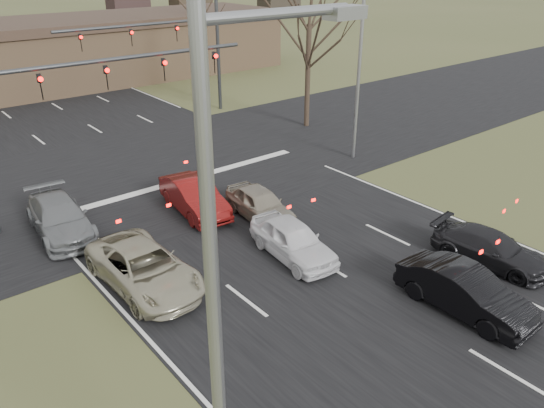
{
  "coord_description": "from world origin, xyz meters",
  "views": [
    {
      "loc": [
        -11.75,
        -8.51,
        10.17
      ],
      "look_at": [
        -0.9,
        4.87,
        2.0
      ],
      "focal_mm": 35.0,
      "sensor_mm": 36.0,
      "label": 1
    }
  ],
  "objects_px": {
    "streetlight_left": "(228,348)",
    "streetlight_right_near": "(358,54)",
    "mast_arm_near": "(58,95)",
    "car_white_sedan": "(293,240)",
    "car_red_ahead": "(194,196)",
    "car_black_hatch": "(465,291)",
    "car_silver_ahead": "(260,204)",
    "car_grey_ahead": "(60,218)",
    "car_silver_suv": "(144,268)",
    "building": "(47,54)",
    "mast_arm_far": "(181,41)",
    "streetlight_right_far": "(190,22)",
    "car_charcoal_sedan": "(490,248)"
  },
  "relations": [
    {
      "from": "mast_arm_near",
      "to": "streetlight_right_far",
      "type": "relative_size",
      "value": 1.21
    },
    {
      "from": "car_grey_ahead",
      "to": "building",
      "type": "bearing_deg",
      "value": 77.75
    },
    {
      "from": "streetlight_right_far",
      "to": "car_black_hatch",
      "type": "xyz_separation_m",
      "value": [
        -7.84,
        -28.67,
        -4.87
      ]
    },
    {
      "from": "mast_arm_near",
      "to": "car_silver_ahead",
      "type": "height_order",
      "value": "mast_arm_near"
    },
    {
      "from": "car_white_sedan",
      "to": "car_charcoal_sedan",
      "type": "xyz_separation_m",
      "value": [
        5.2,
        -4.8,
        -0.09
      ]
    },
    {
      "from": "mast_arm_far",
      "to": "streetlight_left",
      "type": "xyz_separation_m",
      "value": [
        -15.01,
        -27.0,
        0.57
      ]
    },
    {
      "from": "mast_arm_near",
      "to": "car_grey_ahead",
      "type": "xyz_separation_m",
      "value": [
        -1.27,
        -1.67,
        -4.38
      ]
    },
    {
      "from": "mast_arm_near",
      "to": "car_white_sedan",
      "type": "xyz_separation_m",
      "value": [
        4.73,
        -8.85,
        -4.38
      ]
    },
    {
      "from": "streetlight_left",
      "to": "streetlight_right_near",
      "type": "distance_m",
      "value": 22.52
    },
    {
      "from": "streetlight_right_near",
      "to": "mast_arm_far",
      "type": "bearing_deg",
      "value": 101.47
    },
    {
      "from": "streetlight_left",
      "to": "car_red_ahead",
      "type": "xyz_separation_m",
      "value": [
        7.49,
        13.65,
        -4.86
      ]
    },
    {
      "from": "car_white_sedan",
      "to": "car_red_ahead",
      "type": "height_order",
      "value": "car_red_ahead"
    },
    {
      "from": "mast_arm_far",
      "to": "car_grey_ahead",
      "type": "distance_m",
      "value": 17.77
    },
    {
      "from": "car_white_sedan",
      "to": "car_black_hatch",
      "type": "height_order",
      "value": "car_black_hatch"
    },
    {
      "from": "mast_arm_far",
      "to": "car_grey_ahead",
      "type": "relative_size",
      "value": 2.31
    },
    {
      "from": "mast_arm_near",
      "to": "car_red_ahead",
      "type": "relative_size",
      "value": 2.74
    },
    {
      "from": "mast_arm_far",
      "to": "car_silver_suv",
      "type": "xyz_separation_m",
      "value": [
        -11.79,
        -17.17,
        -4.32
      ]
    },
    {
      "from": "streetlight_left",
      "to": "streetlight_right_near",
      "type": "bearing_deg",
      "value": 38.43
    },
    {
      "from": "car_black_hatch",
      "to": "car_silver_ahead",
      "type": "distance_m",
      "value": 9.11
    },
    {
      "from": "car_red_ahead",
      "to": "building",
      "type": "bearing_deg",
      "value": 90.18
    },
    {
      "from": "mast_arm_far",
      "to": "car_silver_ahead",
      "type": "bearing_deg",
      "value": -110.0
    },
    {
      "from": "streetlight_right_near",
      "to": "streetlight_right_far",
      "type": "bearing_deg",
      "value": 88.32
    },
    {
      "from": "streetlight_right_far",
      "to": "car_silver_ahead",
      "type": "distance_m",
      "value": 22.06
    },
    {
      "from": "building",
      "to": "mast_arm_far",
      "type": "xyz_separation_m",
      "value": [
        4.18,
        -15.0,
        2.35
      ]
    },
    {
      "from": "building",
      "to": "car_charcoal_sedan",
      "type": "relative_size",
      "value": 10.18
    },
    {
      "from": "streetlight_left",
      "to": "car_grey_ahead",
      "type": "xyz_separation_m",
      "value": [
        2.32,
        15.33,
        -4.89
      ]
    },
    {
      "from": "car_silver_suv",
      "to": "streetlight_right_far",
      "type": "bearing_deg",
      "value": 53.12
    },
    {
      "from": "streetlight_right_far",
      "to": "car_grey_ahead",
      "type": "distance_m",
      "value": 22.8
    },
    {
      "from": "car_grey_ahead",
      "to": "car_red_ahead",
      "type": "bearing_deg",
      "value": -12.49
    },
    {
      "from": "car_red_ahead",
      "to": "car_silver_ahead",
      "type": "distance_m",
      "value": 2.91
    },
    {
      "from": "streetlight_left",
      "to": "car_charcoal_sedan",
      "type": "bearing_deg",
      "value": 13.93
    },
    {
      "from": "mast_arm_far",
      "to": "streetlight_right_near",
      "type": "bearing_deg",
      "value": -78.53
    },
    {
      "from": "car_grey_ahead",
      "to": "mast_arm_far",
      "type": "bearing_deg",
      "value": 48.05
    },
    {
      "from": "streetlight_right_near",
      "to": "car_grey_ahead",
      "type": "xyz_separation_m",
      "value": [
        -15.32,
        1.33,
        -4.89
      ]
    },
    {
      "from": "streetlight_right_near",
      "to": "car_grey_ahead",
      "type": "distance_m",
      "value": 16.14
    },
    {
      "from": "car_silver_suv",
      "to": "car_grey_ahead",
      "type": "distance_m",
      "value": 5.57
    },
    {
      "from": "car_grey_ahead",
      "to": "car_silver_suv",
      "type": "bearing_deg",
      "value": -75.32
    },
    {
      "from": "building",
      "to": "car_charcoal_sedan",
      "type": "xyz_separation_m",
      "value": [
        2.7,
        -38.65,
        -2.06
      ]
    },
    {
      "from": "mast_arm_near",
      "to": "car_charcoal_sedan",
      "type": "bearing_deg",
      "value": -53.97
    },
    {
      "from": "car_black_hatch",
      "to": "car_silver_ahead",
      "type": "xyz_separation_m",
      "value": [
        -0.98,
        9.06,
        -0.05
      ]
    },
    {
      "from": "building",
      "to": "streetlight_left",
      "type": "height_order",
      "value": "streetlight_left"
    },
    {
      "from": "car_silver_suv",
      "to": "car_silver_ahead",
      "type": "height_order",
      "value": "car_silver_suv"
    },
    {
      "from": "streetlight_right_far",
      "to": "mast_arm_near",
      "type": "bearing_deg",
      "value": -136.11
    },
    {
      "from": "car_silver_suv",
      "to": "streetlight_left",
      "type": "bearing_deg",
      "value": -109.84
    },
    {
      "from": "streetlight_left",
      "to": "streetlight_right_near",
      "type": "relative_size",
      "value": 1.0
    },
    {
      "from": "building",
      "to": "mast_arm_far",
      "type": "bearing_deg",
      "value": -74.42
    },
    {
      "from": "streetlight_right_near",
      "to": "car_silver_suv",
      "type": "bearing_deg",
      "value": -163.86
    },
    {
      "from": "car_red_ahead",
      "to": "mast_arm_near",
      "type": "bearing_deg",
      "value": 146.26
    },
    {
      "from": "car_white_sedan",
      "to": "car_silver_ahead",
      "type": "height_order",
      "value": "car_white_sedan"
    },
    {
      "from": "building",
      "to": "car_charcoal_sedan",
      "type": "bearing_deg",
      "value": -86.01
    }
  ]
}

